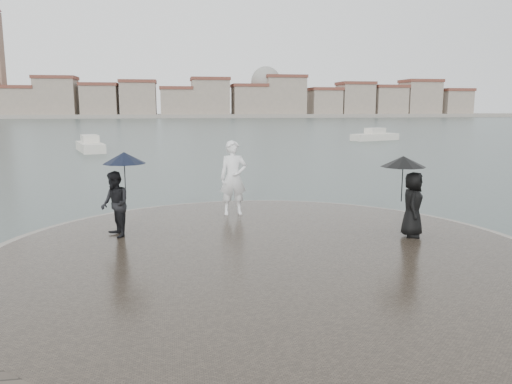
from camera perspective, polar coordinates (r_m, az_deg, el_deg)
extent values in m
plane|color=#2B3835|center=(7.87, 6.09, -16.41)|extent=(400.00, 400.00, 0.00)
cylinder|color=gray|center=(10.99, 1.14, -7.78)|extent=(12.50, 12.50, 0.32)
cylinder|color=#2D261E|center=(10.98, 1.14, -7.67)|extent=(11.90, 11.90, 0.36)
imported|color=white|center=(14.44, -2.60, 1.63)|extent=(0.80, 0.53, 2.15)
imported|color=black|center=(12.41, -15.81, -1.37)|extent=(0.86, 0.95, 1.59)
cylinder|color=black|center=(12.39, -14.73, 1.26)|extent=(0.02, 0.02, 0.90)
cone|color=black|center=(12.33, -14.84, 3.79)|extent=(1.04, 1.04, 0.28)
imported|color=black|center=(12.55, 17.47, -1.37)|extent=(0.80, 0.91, 1.57)
cylinder|color=black|center=(12.45, 16.36, 0.99)|extent=(0.02, 0.02, 0.90)
cone|color=black|center=(12.38, 16.47, 3.37)|extent=(1.07, 1.07, 0.26)
cube|color=gray|center=(169.83, -9.05, 8.59)|extent=(260.00, 20.00, 1.20)
cube|color=gray|center=(173.04, -25.38, 9.10)|extent=(10.00, 10.00, 9.00)
cube|color=brown|center=(173.14, -25.51, 10.75)|extent=(10.60, 10.60, 1.00)
cube|color=gray|center=(170.45, -21.81, 9.85)|extent=(12.00, 10.00, 12.00)
cube|color=brown|center=(170.68, -21.95, 12.03)|extent=(12.60, 10.60, 1.00)
cube|color=gray|center=(168.25, -17.40, 9.76)|extent=(11.00, 10.00, 10.00)
cube|color=brown|center=(168.39, -17.49, 11.63)|extent=(11.60, 10.60, 1.00)
cube|color=gray|center=(167.11, -13.27, 10.12)|extent=(11.00, 10.00, 11.00)
cube|color=brown|center=(167.29, -13.35, 12.17)|extent=(11.60, 10.60, 1.00)
cube|color=gray|center=(166.81, -9.08, 9.91)|extent=(10.00, 10.00, 9.00)
cube|color=brown|center=(166.92, -9.12, 11.63)|extent=(10.60, 10.60, 1.00)
cube|color=gray|center=(167.32, -5.26, 10.50)|extent=(12.00, 10.00, 12.00)
cube|color=brown|center=(167.54, -5.29, 12.73)|extent=(12.60, 10.60, 1.00)
cube|color=gray|center=(168.81, -0.78, 10.19)|extent=(11.00, 10.00, 10.00)
cube|color=brown|center=(168.95, -0.78, 12.06)|extent=(11.60, 10.60, 1.00)
cube|color=gray|center=(171.09, 3.26, 10.68)|extent=(13.00, 10.00, 13.00)
cube|color=brown|center=(171.36, 3.29, 13.02)|extent=(13.60, 10.60, 1.00)
cube|color=gray|center=(174.71, 7.81, 9.93)|extent=(10.00, 10.00, 9.00)
cube|color=brown|center=(174.81, 7.85, 11.56)|extent=(10.60, 10.60, 1.00)
cube|color=gray|center=(178.30, 11.24, 10.15)|extent=(11.00, 10.00, 11.00)
cube|color=brown|center=(178.47, 11.31, 12.07)|extent=(11.60, 10.60, 1.00)
cube|color=gray|center=(182.87, 14.81, 9.84)|extent=(11.00, 10.00, 10.00)
cube|color=brown|center=(183.00, 14.88, 11.56)|extent=(11.60, 10.60, 1.00)
cube|color=gray|center=(188.12, 18.21, 9.97)|extent=(12.00, 10.00, 12.00)
cube|color=brown|center=(188.32, 18.31, 11.95)|extent=(12.60, 10.60, 1.00)
cube|color=gray|center=(194.46, 21.62, 9.31)|extent=(10.00, 10.00, 9.00)
cube|color=brown|center=(194.55, 21.71, 10.78)|extent=(10.60, 10.60, 1.00)
sphere|color=gray|center=(172.01, 1.13, 12.52)|extent=(10.00, 10.00, 10.00)
cube|color=beige|center=(41.67, -18.41, 4.77)|extent=(3.05, 5.73, 0.90)
cube|color=beige|center=(41.63, -18.45, 5.59)|extent=(1.70, 2.25, 0.90)
cube|color=beige|center=(54.28, 13.42, 6.03)|extent=(5.71, 3.46, 0.90)
cube|color=beige|center=(54.25, 13.45, 6.66)|extent=(2.30, 1.84, 0.90)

